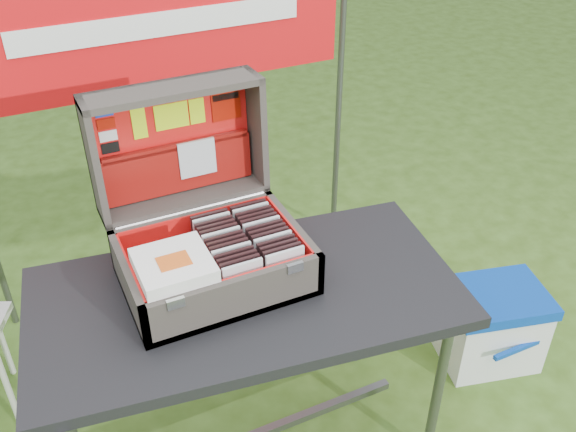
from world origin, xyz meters
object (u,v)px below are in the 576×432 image
suitcase (203,200)px  cardboard_box (367,289)px  table (250,383)px  cooler (491,325)px

suitcase → cardboard_box: bearing=20.0°
table → cooler: table is taller
cooler → cardboard_box: (-0.38, 0.40, 0.03)m
cooler → suitcase: bearing=-171.5°
suitcase → cooler: size_ratio=1.34×
cardboard_box → suitcase: bearing=-165.5°
suitcase → cooler: suitcase is taller
table → cooler: 1.14m
table → suitcase: 0.70m
table → suitcase: size_ratio=2.36×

